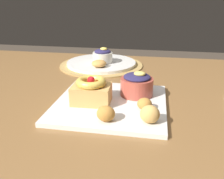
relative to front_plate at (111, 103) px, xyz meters
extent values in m
cube|color=brown|center=(-0.07, 0.10, -0.03)|extent=(1.32, 0.97, 0.04)
cylinder|color=brown|center=(-0.64, 0.50, -0.39)|extent=(0.07, 0.07, 0.69)
cylinder|color=#AD894C|center=(-0.11, 0.39, 0.00)|extent=(0.36, 0.36, 0.00)
cube|color=white|center=(0.00, 0.00, 0.00)|extent=(0.30, 0.30, 0.01)
cube|color=tan|center=(-0.05, -0.01, 0.03)|extent=(0.11, 0.08, 0.05)
torus|color=#E5BC4C|center=(-0.05, -0.01, 0.07)|extent=(0.08, 0.08, 0.02)
sphere|color=red|center=(-0.05, -0.01, 0.07)|extent=(0.02, 0.02, 0.02)
cylinder|color=#B24C3D|center=(0.07, 0.06, 0.03)|extent=(0.10, 0.10, 0.05)
ellipsoid|color=#28234C|center=(0.07, 0.06, 0.06)|extent=(0.08, 0.08, 0.02)
ellipsoid|color=#EAD666|center=(0.07, 0.06, 0.07)|extent=(0.03, 0.03, 0.01)
ellipsoid|color=#BC7F38|center=(0.01, -0.11, 0.02)|extent=(0.04, 0.04, 0.04)
ellipsoid|color=#BC7F38|center=(0.09, -0.03, 0.02)|extent=(0.04, 0.04, 0.03)
ellipsoid|color=tan|center=(0.11, -0.10, 0.03)|extent=(0.05, 0.04, 0.04)
cylinder|color=white|center=(-0.11, 0.39, 0.01)|extent=(0.30, 0.30, 0.01)
cylinder|color=silver|center=(-0.10, 0.38, 0.03)|extent=(0.08, 0.08, 0.04)
ellipsoid|color=#28234C|center=(-0.10, 0.38, 0.06)|extent=(0.07, 0.07, 0.02)
ellipsoid|color=#E5CC56|center=(-0.10, 0.38, 0.07)|extent=(0.03, 0.02, 0.01)
ellipsoid|color=#C68E47|center=(-0.11, 0.31, 0.03)|extent=(0.06, 0.06, 0.03)
camera|label=1|loc=(0.11, -0.61, 0.29)|focal=39.49mm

